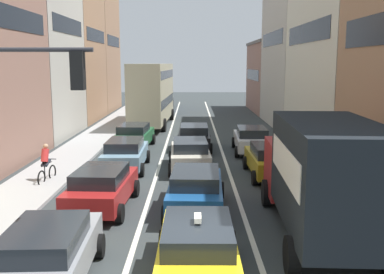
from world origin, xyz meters
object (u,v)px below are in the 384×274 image
(bus_mid_queue_primary, at_px, (151,91))
(bus_far_queue_secondary, at_px, (159,94))
(wagon_left_lane_second, at_px, (101,187))
(sedan_left_lane_fourth, at_px, (133,136))
(taxi_centre_lane_front, at_px, (197,248))
(hatchback_centre_lane_third, at_px, (189,154))
(cyclist_on_sidewalk, at_px, (45,164))
(sedan_centre_lane_second, at_px, (194,189))
(sedan_right_lane_behind_truck, at_px, (269,160))
(sedan_left_lane_front, at_px, (46,254))
(sedan_left_lane_third, at_px, (124,153))
(removalist_box_truck, at_px, (320,173))
(coupe_centre_lane_fourth, at_px, (193,136))
(wagon_right_lane_far, at_px, (250,139))

(bus_mid_queue_primary, distance_m, bus_far_queue_secondary, 12.27)
(wagon_left_lane_second, distance_m, sedan_left_lane_fourth, 11.21)
(taxi_centre_lane_front, bearing_deg, hatchback_centre_lane_third, 1.57)
(hatchback_centre_lane_third, relative_size, cyclist_on_sidewalk, 2.53)
(sedan_centre_lane_second, height_order, sedan_right_lane_behind_truck, same)
(sedan_left_lane_front, height_order, cyclist_on_sidewalk, cyclist_on_sidewalk)
(bus_mid_queue_primary, bearing_deg, sedan_left_lane_third, -177.58)
(removalist_box_truck, bearing_deg, bus_mid_queue_primary, 19.27)
(sedan_centre_lane_second, bearing_deg, sedan_left_lane_third, 31.00)
(taxi_centre_lane_front, xyz_separation_m, hatchback_centre_lane_third, (-0.23, 11.07, -0.00))
(sedan_centre_lane_second, distance_m, sedan_left_lane_fourth, 12.03)
(removalist_box_truck, xyz_separation_m, hatchback_centre_lane_third, (-3.85, 8.50, -1.18))
(wagon_left_lane_second, bearing_deg, coupe_centre_lane_fourth, -13.94)
(hatchback_centre_lane_third, xyz_separation_m, cyclist_on_sidewalk, (-6.16, -2.44, 0.05))
(hatchback_centre_lane_third, relative_size, wagon_right_lane_far, 1.00)
(cyclist_on_sidewalk, bearing_deg, sedan_centre_lane_second, -112.32)
(sedan_left_lane_third, distance_m, sedan_right_lane_behind_truck, 6.93)
(sedan_left_lane_front, distance_m, bus_far_queue_secondary, 38.96)
(sedan_left_lane_front, xyz_separation_m, bus_far_queue_secondary, (-0.19, 38.95, 0.96))
(sedan_right_lane_behind_truck, height_order, cyclist_on_sidewalk, cyclist_on_sidewalk)
(removalist_box_truck, bearing_deg, sedan_centre_lane_second, 59.02)
(taxi_centre_lane_front, distance_m, sedan_right_lane_behind_truck, 10.32)
(sedan_left_lane_front, height_order, bus_far_queue_secondary, bus_far_queue_secondary)
(sedan_centre_lane_second, height_order, wagon_right_lane_far, same)
(sedan_centre_lane_second, bearing_deg, sedan_left_lane_fourth, 19.86)
(sedan_left_lane_third, bearing_deg, removalist_box_truck, -141.08)
(wagon_left_lane_second, distance_m, sedan_left_lane_third, 5.88)
(taxi_centre_lane_front, relative_size, wagon_left_lane_second, 0.98)
(sedan_right_lane_behind_truck, bearing_deg, sedan_centre_lane_second, 143.24)
(sedan_centre_lane_second, xyz_separation_m, sedan_right_lane_behind_truck, (3.43, 4.72, 0.00))
(sedan_left_lane_fourth, height_order, cyclist_on_sidewalk, cyclist_on_sidewalk)
(sedan_left_lane_third, height_order, bus_mid_queue_primary, bus_mid_queue_primary)
(hatchback_centre_lane_third, distance_m, sedan_left_lane_third, 3.13)
(removalist_box_truck, xyz_separation_m, bus_mid_queue_primary, (-6.99, 23.85, 0.86))
(wagon_left_lane_second, xyz_separation_m, hatchback_centre_lane_third, (3.09, 5.80, 0.00))
(sedan_centre_lane_second, xyz_separation_m, bus_far_queue_secondary, (-3.63, 33.64, 0.96))
(sedan_left_lane_front, xyz_separation_m, sedan_right_lane_behind_truck, (6.87, 10.03, 0.00))
(bus_mid_queue_primary, height_order, cyclist_on_sidewalk, bus_mid_queue_primary)
(taxi_centre_lane_front, xyz_separation_m, sedan_centre_lane_second, (-0.01, 5.01, -0.00))
(sedan_left_lane_fourth, distance_m, wagon_right_lane_far, 7.03)
(wagon_left_lane_second, height_order, cyclist_on_sidewalk, cyclist_on_sidewalk)
(taxi_centre_lane_front, height_order, sedan_left_lane_front, taxi_centre_lane_front)
(wagon_left_lane_second, height_order, sedan_left_lane_fourth, same)
(sedan_left_lane_third, distance_m, sedan_left_lane_fourth, 5.33)
(sedan_left_lane_third, height_order, sedan_left_lane_fourth, same)
(sedan_left_lane_front, bearing_deg, wagon_left_lane_second, -3.60)
(sedan_left_lane_front, bearing_deg, cyclist_on_sidewalk, 15.99)
(coupe_centre_lane_fourth, bearing_deg, removalist_box_truck, -164.95)
(coupe_centre_lane_fourth, distance_m, bus_mid_queue_primary, 10.96)
(sedan_centre_lane_second, bearing_deg, taxi_centre_lane_front, -177.54)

